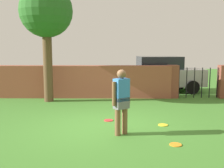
% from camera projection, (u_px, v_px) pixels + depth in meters
% --- Properties ---
extents(ground_plane, '(40.00, 40.00, 0.00)m').
position_uv_depth(ground_plane, '(102.00, 126.00, 7.40)').
color(ground_plane, '#3D7528').
extents(brick_wall, '(8.42, 0.50, 1.38)m').
position_uv_depth(brick_wall, '(72.00, 82.00, 11.56)').
color(brick_wall, brown).
rests_on(brick_wall, ground).
extents(tree, '(2.06, 2.06, 4.58)m').
position_uv_depth(tree, '(46.00, 13.00, 10.38)').
color(tree, brown).
rests_on(tree, ground).
extents(person, '(0.45, 0.39, 1.62)m').
position_uv_depth(person, '(121.00, 99.00, 6.57)').
color(person, brown).
rests_on(person, ground).
extents(fence_gate, '(2.62, 0.44, 1.40)m').
position_uv_depth(fence_gate, '(198.00, 82.00, 11.49)').
color(fence_gate, brown).
rests_on(fence_gate, ground).
extents(car, '(4.34, 2.22, 1.72)m').
position_uv_depth(car, '(159.00, 74.00, 13.08)').
color(car, '#B7B7BC').
rests_on(car, ground).
extents(frisbee_yellow, '(0.27, 0.27, 0.02)m').
position_uv_depth(frisbee_yellow, '(163.00, 125.00, 7.48)').
color(frisbee_yellow, yellow).
rests_on(frisbee_yellow, ground).
extents(frisbee_orange, '(0.27, 0.27, 0.02)m').
position_uv_depth(frisbee_orange, '(176.00, 145.00, 5.96)').
color(frisbee_orange, orange).
rests_on(frisbee_orange, ground).
extents(frisbee_red, '(0.27, 0.27, 0.02)m').
position_uv_depth(frisbee_red, '(109.00, 120.00, 7.95)').
color(frisbee_red, red).
rests_on(frisbee_red, ground).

